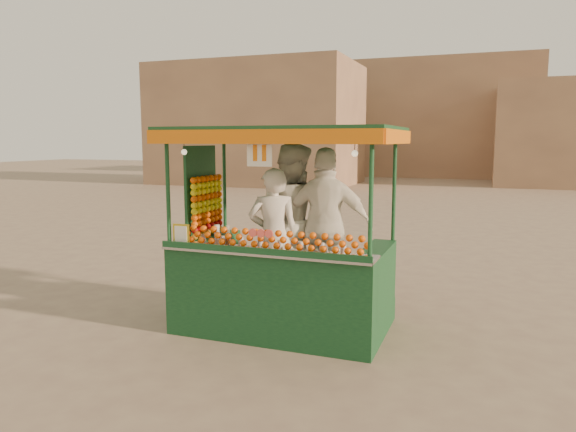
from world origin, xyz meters
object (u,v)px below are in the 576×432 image
(vendor_middle, at_px, (292,221))
(vendor_right, at_px, (326,226))
(vendor_left, at_px, (274,237))
(juice_cart, at_px, (276,265))

(vendor_middle, height_order, vendor_right, vendor_middle)
(vendor_middle, distance_m, vendor_right, 0.50)
(vendor_right, bearing_deg, vendor_left, 18.39)
(juice_cart, distance_m, vendor_left, 0.33)
(vendor_left, xyz_separation_m, vendor_right, (0.56, 0.28, 0.12))
(juice_cart, relative_size, vendor_left, 1.60)
(vendor_left, height_order, vendor_middle, vendor_middle)
(vendor_middle, bearing_deg, vendor_right, -177.00)
(juice_cart, bearing_deg, vendor_middle, 88.09)
(vendor_left, xyz_separation_m, vendor_middle, (0.08, 0.41, 0.14))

